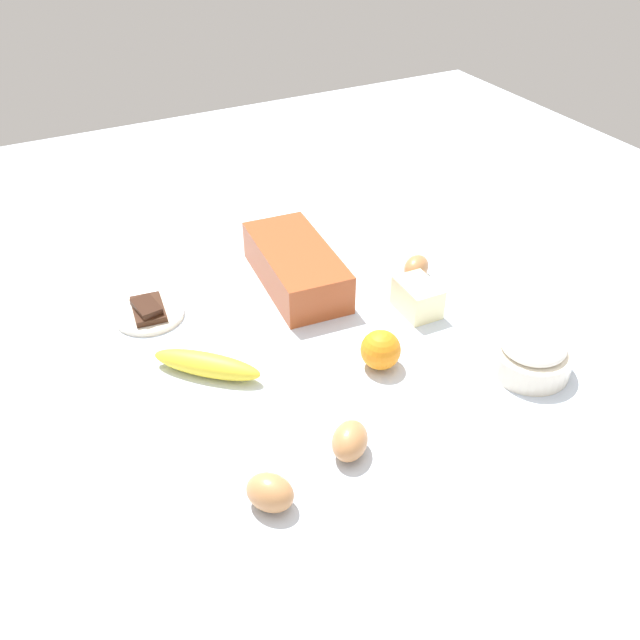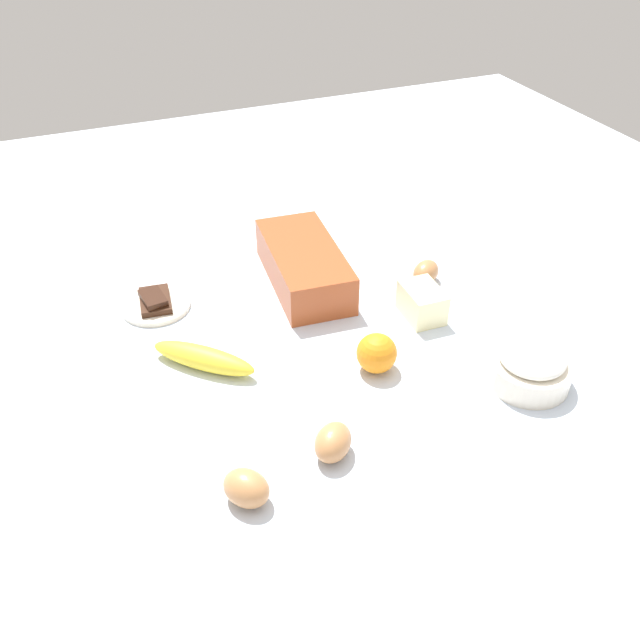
% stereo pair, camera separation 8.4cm
% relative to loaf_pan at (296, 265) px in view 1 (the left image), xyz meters
% --- Properties ---
extents(ground_plane, '(2.40, 2.40, 0.02)m').
position_rel_loaf_pan_xyz_m(ground_plane, '(0.18, -0.04, -0.05)').
color(ground_plane, silver).
extents(loaf_pan, '(0.29, 0.15, 0.08)m').
position_rel_loaf_pan_xyz_m(loaf_pan, '(0.00, 0.00, 0.00)').
color(loaf_pan, '#9E4723').
rests_on(loaf_pan, ground_plane).
extents(flour_bowl, '(0.13, 0.13, 0.07)m').
position_rel_loaf_pan_xyz_m(flour_bowl, '(0.42, 0.23, -0.01)').
color(flour_bowl, silver).
rests_on(flour_bowl, ground_plane).
extents(banana, '(0.16, 0.17, 0.04)m').
position_rel_loaf_pan_xyz_m(banana, '(0.18, -0.25, -0.02)').
color(banana, yellow).
rests_on(banana, ground_plane).
extents(orange_fruit, '(0.07, 0.07, 0.07)m').
position_rel_loaf_pan_xyz_m(orange_fruit, '(0.29, 0.02, -0.01)').
color(orange_fruit, orange).
rests_on(orange_fruit, ground_plane).
extents(butter_block, '(0.09, 0.07, 0.06)m').
position_rel_loaf_pan_xyz_m(butter_block, '(0.19, 0.16, -0.01)').
color(butter_block, '#F4EDB2').
rests_on(butter_block, ground_plane).
extents(egg_near_butter, '(0.09, 0.08, 0.05)m').
position_rel_loaf_pan_xyz_m(egg_near_butter, '(0.47, -0.27, -0.02)').
color(egg_near_butter, '#BB7F4D').
rests_on(egg_near_butter, ground_plane).
extents(egg_beside_bowl, '(0.07, 0.08, 0.05)m').
position_rel_loaf_pan_xyz_m(egg_beside_bowl, '(0.09, 0.22, -0.02)').
color(egg_beside_bowl, '#AF7647').
rests_on(egg_beside_bowl, ground_plane).
extents(egg_loose, '(0.09, 0.09, 0.05)m').
position_rel_loaf_pan_xyz_m(egg_loose, '(0.44, -0.13, -0.02)').
color(egg_loose, '#B97D4C').
rests_on(egg_loose, ground_plane).
extents(chocolate_plate, '(0.13, 0.13, 0.03)m').
position_rel_loaf_pan_xyz_m(chocolate_plate, '(-0.02, -0.29, -0.03)').
color(chocolate_plate, silver).
rests_on(chocolate_plate, ground_plane).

